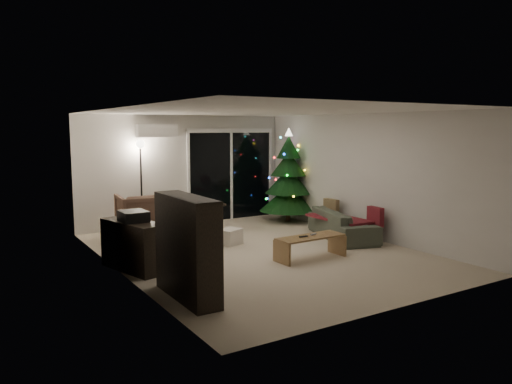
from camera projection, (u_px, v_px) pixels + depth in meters
room at (240, 186)px, 10.27m from camera, size 6.50×7.51×2.60m
bookshelf at (175, 249)px, 6.35m from camera, size 0.84×1.37×1.34m
media_cabinet at (134, 245)px, 7.78m from camera, size 0.75×1.31×0.77m
stereo at (133, 216)px, 7.72m from camera, size 0.39×0.46×0.16m
armchair at (143, 215)px, 10.13m from camera, size 1.07×1.09×0.90m
ottoman at (203, 234)px, 9.45m from camera, size 0.52×0.52×0.41m
cardboard_box_a at (152, 243)px, 8.91m from camera, size 0.54×0.46×0.33m
cardboard_box_b at (230, 237)px, 9.50m from camera, size 0.52×0.47×0.30m
side_table at (216, 217)px, 10.94m from camera, size 0.59×0.59×0.56m
floor_lamp at (141, 186)px, 10.83m from camera, size 0.30×0.30×1.90m
sofa at (343, 224)px, 10.05m from camera, size 1.31×2.08×0.57m
sofa_throw at (339, 218)px, 9.98m from camera, size 0.61×1.40×0.05m
cushion_a at (331, 208)px, 10.70m from camera, size 0.14×0.38×0.37m
cushion_b at (375, 217)px, 9.61m from camera, size 0.14×0.38×0.37m
coffee_table at (310, 247)px, 8.45m from camera, size 1.26×0.49×0.39m
remote_a at (303, 236)px, 8.34m from camera, size 0.16×0.05×0.02m
remote_b at (313, 234)px, 8.52m from camera, size 0.15×0.09×0.02m
christmas_tree at (288, 175)px, 11.82m from camera, size 1.78×1.78×2.21m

